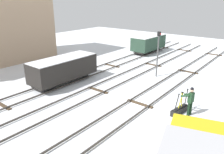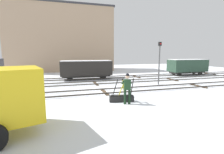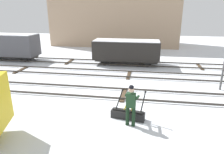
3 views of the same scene
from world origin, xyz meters
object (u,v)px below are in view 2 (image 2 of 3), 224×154
object	(u,v)px
switch_lever_frame	(122,98)
rail_worker	(127,87)
signal_post	(159,59)
freight_car_near_switch	(187,66)
freight_car_far_end	(86,68)

from	to	relation	value
switch_lever_frame	rail_worker	distance (m)	0.96
rail_worker	signal_post	size ratio (longest dim) A/B	0.45
signal_post	freight_car_near_switch	world-z (taller)	signal_post
rail_worker	signal_post	world-z (taller)	signal_post
signal_post	freight_car_near_switch	size ratio (longest dim) A/B	0.77
rail_worker	freight_car_far_end	size ratio (longest dim) A/B	0.32
rail_worker	freight_car_far_end	xyz separation A→B (m)	(-1.12, 10.18, 0.23)
switch_lever_frame	freight_car_near_switch	world-z (taller)	freight_car_near_switch
switch_lever_frame	rail_worker	world-z (taller)	rail_worker
rail_worker	signal_post	distance (m)	7.27
freight_car_near_switch	rail_worker	bearing A→B (deg)	-140.32
switch_lever_frame	freight_car_far_end	xyz separation A→B (m)	(-0.97, 9.65, 1.02)
signal_post	freight_car_near_switch	distance (m)	9.48
rail_worker	signal_post	bearing A→B (deg)	52.67
freight_car_far_end	switch_lever_frame	bearing A→B (deg)	-83.55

